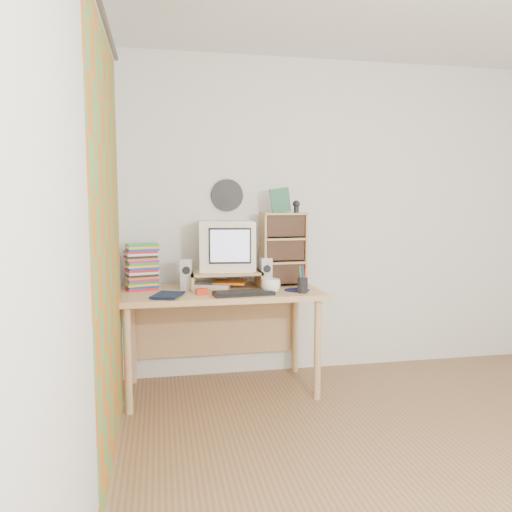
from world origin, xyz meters
name	(u,v)px	position (x,y,z in m)	size (l,w,h in m)	color
floor	(458,476)	(0.00, 0.00, 0.00)	(3.50, 3.50, 0.00)	olive
back_wall	(339,218)	(0.00, 1.75, 1.25)	(3.50, 3.50, 0.00)	white
left_wall	(86,233)	(-1.75, 0.00, 1.25)	(3.50, 3.50, 0.00)	white
curtain	(108,247)	(-1.71, 0.48, 1.15)	(2.20, 2.20, 0.00)	#C2641B
wall_disc	(227,195)	(-0.93, 1.73, 1.43)	(0.25, 0.25, 0.02)	black
desk	(220,306)	(-1.03, 1.44, 0.62)	(1.40, 0.70, 0.75)	#DAB475
monitor_riser	(225,275)	(-0.98, 1.48, 0.84)	(0.52, 0.30, 0.12)	tan
crt_monitor	(227,246)	(-0.96, 1.53, 1.05)	(0.39, 0.39, 0.37)	white
speaker_left	(186,274)	(-1.27, 1.44, 0.86)	(0.08, 0.08, 0.22)	#B1B2B6
speaker_right	(266,272)	(-0.68, 1.44, 0.86)	(0.08, 0.08, 0.22)	#B1B2B6
keyboard	(244,293)	(-0.90, 1.14, 0.76)	(0.41, 0.14, 0.03)	black
dvd_stack	(142,269)	(-1.58, 1.50, 0.90)	(0.21, 0.15, 0.30)	brown
cd_rack	(283,249)	(-0.54, 1.49, 1.02)	(0.33, 0.18, 0.55)	tan
mug	(271,286)	(-0.71, 1.16, 0.80)	(0.13, 0.13, 0.10)	white
diary	(155,293)	(-1.49, 1.21, 0.77)	(0.22, 0.16, 0.04)	black
mousepad	(297,290)	(-0.50, 1.25, 0.75)	(0.18, 0.18, 0.00)	#101136
pen_cup	(303,282)	(-0.48, 1.15, 0.82)	(0.07, 0.07, 0.15)	black
papers	(219,284)	(-1.02, 1.51, 0.77)	(0.27, 0.20, 0.04)	beige
red_box	(202,292)	(-1.18, 1.22, 0.77)	(0.08, 0.05, 0.04)	red
game_box	(280,200)	(-0.57, 1.47, 1.39)	(0.14, 0.03, 0.18)	#164F2D
webcam	(296,206)	(-0.44, 1.49, 1.34)	(0.06, 0.06, 0.09)	black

